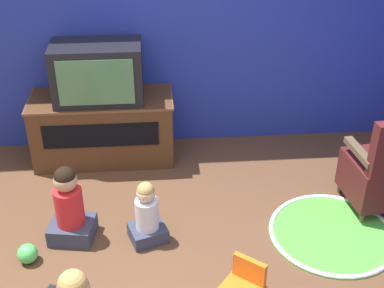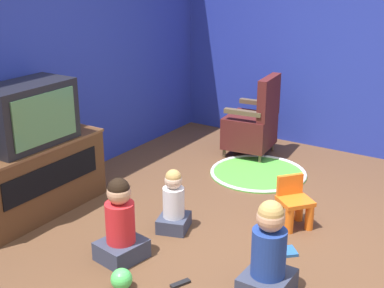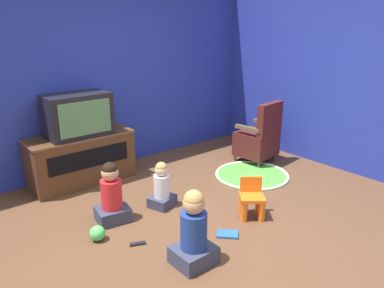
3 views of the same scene
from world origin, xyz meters
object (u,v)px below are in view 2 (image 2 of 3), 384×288
at_px(book, 282,252).
at_px(remote_control, 180,284).
at_px(television, 27,114).
at_px(child_watching_left, 120,225).
at_px(toy_ball, 122,279).
at_px(black_armchair, 253,124).
at_px(child_watching_center, 269,255).
at_px(tv_cabinet, 32,177).
at_px(yellow_kid_chair, 294,205).
at_px(child_watching_right, 174,204).

height_order(book, remote_control, book).
xyz_separation_m(television, child_watching_left, (-0.19, -1.15, -0.63)).
xyz_separation_m(television, toy_ball, (-0.49, -1.40, -0.84)).
xyz_separation_m(child_watching_left, toy_ball, (-0.30, -0.25, -0.21)).
relative_size(toy_ball, book, 0.60).
distance_m(black_armchair, child_watching_center, 2.71).
distance_m(tv_cabinet, child_watching_left, 1.19).
bearing_deg(book, yellow_kid_chair, -119.71).
relative_size(tv_cabinet, television, 1.67).
height_order(tv_cabinet, remote_control, tv_cabinet).
bearing_deg(book, television, -29.21).
xyz_separation_m(toy_ball, remote_control, (0.26, -0.32, -0.07)).
relative_size(yellow_kid_chair, child_watching_left, 0.65).
bearing_deg(tv_cabinet, yellow_kid_chair, -63.79).
height_order(child_watching_left, child_watching_center, child_watching_center).
bearing_deg(yellow_kid_chair, black_armchair, 77.35).
bearing_deg(tv_cabinet, toy_ball, -109.04).
bearing_deg(remote_control, television, -74.70).
relative_size(tv_cabinet, child_watching_center, 1.91).
bearing_deg(child_watching_left, book, -44.45).
distance_m(tv_cabinet, toy_ball, 1.53).
height_order(black_armchair, child_watching_right, black_armchair).
relative_size(black_armchair, child_watching_right, 1.72).
height_order(television, yellow_kid_chair, television).
xyz_separation_m(tv_cabinet, child_watching_left, (-0.19, -1.18, -0.05)).
height_order(tv_cabinet, child_watching_left, child_watching_left).
xyz_separation_m(child_watching_center, toy_ball, (-0.49, 0.87, -0.23)).
height_order(child_watching_center, book, child_watching_center).
relative_size(child_watching_center, toy_ball, 4.59).
relative_size(television, book, 3.16).
xyz_separation_m(tv_cabinet, television, (0.00, -0.03, 0.58)).
relative_size(yellow_kid_chair, child_watching_center, 0.61).
bearing_deg(child_watching_center, black_armchair, 29.07).
bearing_deg(black_armchair, remote_control, 9.67).
bearing_deg(child_watching_center, child_watching_right, 68.91).
xyz_separation_m(television, yellow_kid_chair, (1.01, -2.03, -0.73)).
xyz_separation_m(tv_cabinet, toy_ball, (-0.49, -1.43, -0.26)).
height_order(tv_cabinet, black_armchair, black_armchair).
relative_size(black_armchair, book, 3.67).
bearing_deg(book, toy_ball, 10.89).
distance_m(yellow_kid_chair, toy_ball, 1.64).
xyz_separation_m(black_armchair, child_watching_right, (-1.96, -0.26, -0.13)).
height_order(yellow_kid_chair, toy_ball, yellow_kid_chair).
relative_size(television, child_watching_center, 1.14).
relative_size(black_armchair, child_watching_left, 1.40).
relative_size(tv_cabinet, book, 5.28).
distance_m(black_armchair, remote_control, 2.73).
distance_m(black_armchair, toy_ball, 2.91).
bearing_deg(television, tv_cabinet, 90.00).
distance_m(television, toy_ball, 1.70).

